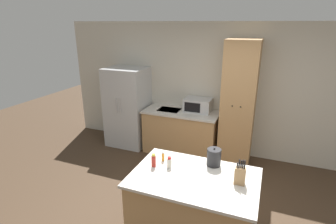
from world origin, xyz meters
TOP-DOWN VIEW (x-y plane):
  - wall_back at (0.00, 2.33)m, footprint 7.20×0.06m
  - refrigerator at (-2.10, 1.95)m, footprint 0.84×0.73m
  - back_counter at (-0.88, 1.97)m, footprint 1.50×0.70m
  - pantry_cabinet at (0.21, 2.00)m, footprint 0.58×0.62m
  - kitchen_island at (0.01, -0.19)m, footprint 1.45×0.97m
  - microwave at (-0.58, 2.09)m, footprint 0.52×0.39m
  - knife_block at (0.51, -0.15)m, footprint 0.12×0.07m
  - spice_bottle_tall_dark at (-0.46, 0.01)m, footprint 0.04×0.04m
  - spice_bottle_short_red at (-0.52, -0.16)m, footprint 0.05×0.05m
  - spice_bottle_amber_oil at (-0.33, -0.11)m, footprint 0.06×0.06m
  - kettle at (0.16, 0.15)m, footprint 0.17×0.17m

SIDE VIEW (x-z plane):
  - kitchen_island at x=0.01m, z-range 0.00..0.89m
  - back_counter at x=-0.88m, z-range 0.00..0.90m
  - refrigerator at x=-2.10m, z-range 0.00..1.69m
  - spice_bottle_tall_dark at x=-0.46m, z-range 0.88..1.01m
  - spice_bottle_amber_oil at x=-0.33m, z-range 0.88..1.03m
  - spice_bottle_short_red at x=-0.52m, z-range 0.88..1.06m
  - knife_block at x=0.51m, z-range 0.85..1.15m
  - kettle at x=0.16m, z-range 0.88..1.12m
  - microwave at x=-0.58m, z-range 0.89..1.16m
  - pantry_cabinet at x=0.21m, z-range 0.00..2.31m
  - wall_back at x=0.00m, z-range 0.00..2.60m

